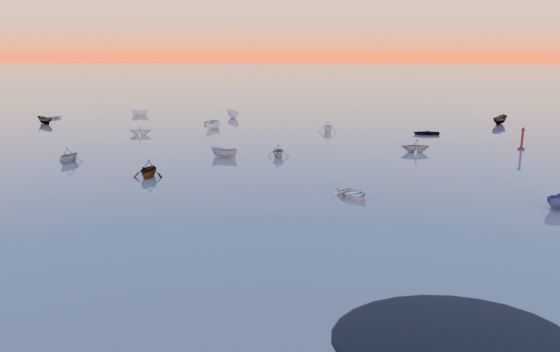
# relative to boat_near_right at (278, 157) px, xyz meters

# --- Properties ---
(ground) EXTENTS (600.00, 600.00, 0.00)m
(ground) POSITION_rel_boat_near_right_xyz_m (-1.47, 56.53, 0.00)
(ground) COLOR slate
(ground) RESTS_ON ground
(moored_fleet) EXTENTS (124.00, 58.00, 1.20)m
(moored_fleet) POSITION_rel_boat_near_right_xyz_m (-1.47, 9.53, 0.00)
(moored_fleet) COLOR white
(moored_fleet) RESTS_ON ground
(boat_near_right) EXTENTS (3.53, 1.73, 1.21)m
(boat_near_right) POSITION_rel_boat_near_right_xyz_m (0.00, 0.00, 0.00)
(boat_near_right) COLOR slate
(boat_near_right) RESTS_ON ground
(channel_marker) EXTENTS (0.88, 0.88, 3.11)m
(channel_marker) POSITION_rel_boat_near_right_xyz_m (31.22, 8.23, 1.23)
(channel_marker) COLOR #40100D
(channel_marker) RESTS_ON ground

